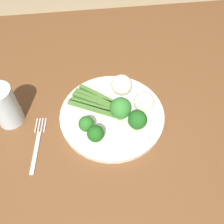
% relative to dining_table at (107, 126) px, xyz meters
% --- Properties ---
extents(ground_plane, '(6.00, 6.00, 0.02)m').
position_rel_dining_table_xyz_m(ground_plane, '(0.00, 0.00, -0.68)').
color(ground_plane, tan).
extents(dining_table, '(1.48, 1.07, 0.76)m').
position_rel_dining_table_xyz_m(dining_table, '(0.00, 0.00, 0.00)').
color(dining_table, brown).
rests_on(dining_table, ground_plane).
extents(plate, '(0.29, 0.29, 0.01)m').
position_rel_dining_table_xyz_m(plate, '(0.01, -0.03, 0.10)').
color(plate, silver).
rests_on(plate, dining_table).
extents(asparagus_bundle, '(0.15, 0.13, 0.01)m').
position_rel_dining_table_xyz_m(asparagus_bundle, '(-0.03, 0.01, 0.11)').
color(asparagus_bundle, '#47752D').
rests_on(asparagus_bundle, plate).
extents(broccoli_right, '(0.04, 0.04, 0.05)m').
position_rel_dining_table_xyz_m(broccoli_right, '(-0.04, -0.11, 0.13)').
color(broccoli_right, '#4C7F2B').
rests_on(broccoli_right, plate).
extents(broccoli_near_center, '(0.04, 0.04, 0.05)m').
position_rel_dining_table_xyz_m(broccoli_near_center, '(-0.06, -0.07, 0.13)').
color(broccoli_near_center, '#568E33').
rests_on(broccoli_near_center, plate).
extents(broccoli_front, '(0.06, 0.06, 0.07)m').
position_rel_dining_table_xyz_m(broccoli_front, '(0.03, -0.04, 0.14)').
color(broccoli_front, '#609E3D').
rests_on(broccoli_front, plate).
extents(broccoli_left, '(0.05, 0.05, 0.06)m').
position_rel_dining_table_xyz_m(broccoli_left, '(0.07, -0.08, 0.14)').
color(broccoli_left, '#4C7F2B').
rests_on(broccoli_left, plate).
extents(cauliflower_front_left, '(0.06, 0.06, 0.06)m').
position_rel_dining_table_xyz_m(cauliflower_front_left, '(0.05, 0.05, 0.13)').
color(cauliflower_front_left, white).
rests_on(cauliflower_front_left, plate).
extents(cauliflower_edge, '(0.06, 0.06, 0.06)m').
position_rel_dining_table_xyz_m(cauliflower_edge, '(0.10, -0.02, 0.13)').
color(cauliflower_edge, white).
rests_on(cauliflower_edge, plate).
extents(fork, '(0.04, 0.17, 0.00)m').
position_rel_dining_table_xyz_m(fork, '(-0.19, -0.09, 0.09)').
color(fork, silver).
rests_on(fork, dining_table).
extents(water_glass, '(0.07, 0.07, 0.12)m').
position_rel_dining_table_xyz_m(water_glass, '(-0.27, 0.00, 0.15)').
color(water_glass, silver).
rests_on(water_glass, dining_table).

